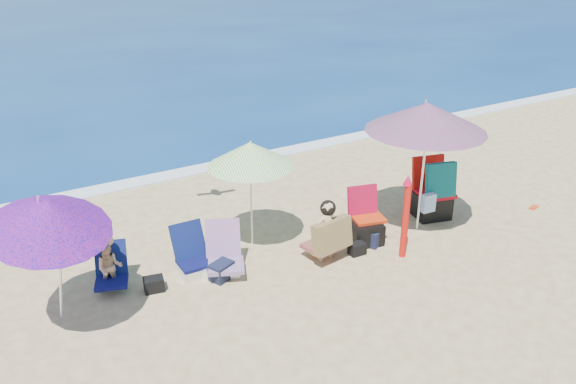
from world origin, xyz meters
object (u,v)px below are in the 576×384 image
furled_umbrella (406,213)px  chair_rainbow (223,259)px  umbrella_striped (250,154)px  person_left (110,266)px  umbrella_turquoise (426,117)px  umbrella_blue (49,215)px  person_center (328,232)px  camp_chair_right (433,197)px  chair_navy (194,260)px  camp_chair_left (365,226)px

furled_umbrella → chair_rainbow: (-2.65, 1.08, -0.57)m
umbrella_striped → person_left: umbrella_striped is taller
umbrella_turquoise → chair_rainbow: umbrella_turquoise is taller
furled_umbrella → chair_rainbow: furled_umbrella is taller
umbrella_blue → person_center: umbrella_blue is taller
umbrella_blue → furled_umbrella: (4.97, -0.81, -0.90)m
umbrella_turquoise → chair_rainbow: (-3.52, 0.44, -1.82)m
umbrella_blue → furled_umbrella: umbrella_blue is taller
umbrella_blue → person_center: (3.87, -0.28, -1.18)m
umbrella_striped → umbrella_blue: (-3.09, -0.76, 0.07)m
umbrella_blue → umbrella_striped: bearing=13.8°
chair_rainbow → person_left: size_ratio=1.08×
umbrella_turquoise → umbrella_blue: (-5.84, 0.17, -0.35)m
camp_chair_right → person_left: (-5.62, 0.67, -0.03)m
chair_navy → person_center: size_ratio=0.71×
person_center → person_left: size_ratio=1.22×
umbrella_turquoise → camp_chair_left: size_ratio=2.54×
umbrella_striped → chair_navy: size_ratio=2.55×
chair_rainbow → person_left: bearing=166.3°
umbrella_turquoise → chair_navy: 4.36m
umbrella_turquoise → furled_umbrella: size_ratio=1.64×
umbrella_striped → umbrella_blue: size_ratio=0.90×
chair_rainbow → person_center: (1.55, -0.55, 0.29)m
umbrella_striped → umbrella_blue: umbrella_blue is taller
umbrella_turquoise → chair_rainbow: 3.98m
umbrella_turquoise → furled_umbrella: umbrella_turquoise is taller
person_left → furled_umbrella: bearing=-19.1°
umbrella_blue → camp_chair_left: (4.77, -0.10, -1.40)m
chair_rainbow → person_left: (-1.58, 0.39, 0.18)m
furled_umbrella → camp_chair_left: size_ratio=1.54×
umbrella_striped → person_center: umbrella_striped is taller
furled_umbrella → chair_rainbow: bearing=157.9°
furled_umbrella → person_center: 1.25m
camp_chair_left → person_center: person_center is taller
chair_navy → furled_umbrella: bearing=-23.2°
furled_umbrella → camp_chair_right: size_ratio=1.23×
camp_chair_left → camp_chair_right: bearing=3.1°
umbrella_striped → umbrella_blue: bearing=-166.2°
camp_chair_left → camp_chair_right: camp_chair_right is taller
umbrella_striped → camp_chair_left: size_ratio=2.02×
umbrella_turquoise → chair_rainbow: bearing=172.8°
furled_umbrella → chair_navy: 3.35m
camp_chair_left → person_left: size_ratio=1.09×
furled_umbrella → chair_rainbow: size_ratio=1.55×
camp_chair_right → person_left: camp_chair_right is taller
furled_umbrella → person_left: bearing=160.9°
umbrella_striped → chair_rainbow: 1.67m
furled_umbrella → umbrella_striped: bearing=140.3°
umbrella_turquoise → camp_chair_left: 2.05m
umbrella_striped → furled_umbrella: bearing=-39.7°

